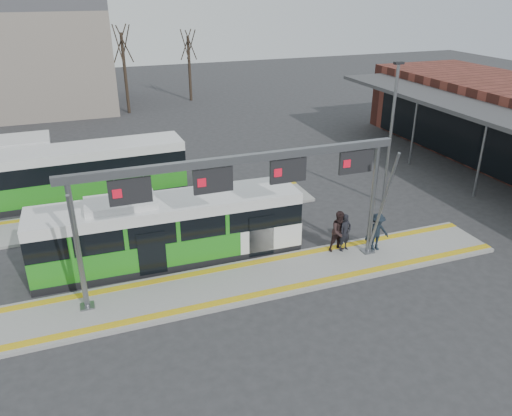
% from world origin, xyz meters
% --- Properties ---
extents(ground, '(120.00, 120.00, 0.00)m').
position_xyz_m(ground, '(0.00, 0.00, 0.00)').
color(ground, '#2D2D30').
rests_on(ground, ground).
extents(platform_main, '(22.00, 3.00, 0.15)m').
position_xyz_m(platform_main, '(0.00, 0.00, 0.07)').
color(platform_main, gray).
rests_on(platform_main, ground).
extents(platform_second, '(20.00, 3.00, 0.15)m').
position_xyz_m(platform_second, '(-4.00, 8.00, 0.07)').
color(platform_second, gray).
rests_on(platform_second, ground).
extents(tactile_main, '(22.00, 2.65, 0.02)m').
position_xyz_m(tactile_main, '(0.00, 0.00, 0.16)').
color(tactile_main, gold).
rests_on(tactile_main, platform_main).
extents(tactile_second, '(20.00, 0.35, 0.02)m').
position_xyz_m(tactile_second, '(-4.00, 9.15, 0.16)').
color(tactile_second, gold).
rests_on(tactile_second, platform_second).
extents(gantry, '(13.00, 1.68, 5.20)m').
position_xyz_m(gantry, '(-0.35, 0.25, 4.30)').
color(gantry, slate).
rests_on(gantry, platform_main).
extents(hero_bus, '(11.40, 2.68, 3.12)m').
position_xyz_m(hero_bus, '(-2.85, 2.95, 1.43)').
color(hero_bus, black).
rests_on(hero_bus, ground).
extents(bg_bus_green, '(11.97, 2.88, 2.97)m').
position_xyz_m(bg_bus_green, '(-6.32, 11.54, 1.47)').
color(bg_bus_green, black).
rests_on(bg_bus_green, ground).
extents(passenger_a, '(0.74, 0.60, 1.75)m').
position_xyz_m(passenger_a, '(4.59, 0.83, 1.03)').
color(passenger_a, black).
rests_on(passenger_a, platform_main).
extents(passenger_b, '(0.95, 0.76, 1.89)m').
position_xyz_m(passenger_b, '(4.35, 0.88, 1.10)').
color(passenger_b, black).
rests_on(passenger_b, platform_main).
extents(passenger_c, '(1.17, 0.71, 1.77)m').
position_xyz_m(passenger_c, '(5.92, 0.36, 1.03)').
color(passenger_c, black).
rests_on(passenger_c, platform_main).
extents(tree_left, '(1.40, 1.40, 8.09)m').
position_xyz_m(tree_left, '(-1.04, 31.29, 6.14)').
color(tree_left, '#382B21').
rests_on(tree_left, ground).
extents(tree_mid, '(1.40, 1.40, 7.20)m').
position_xyz_m(tree_mid, '(5.69, 34.59, 5.46)').
color(tree_mid, '#382B21').
rests_on(tree_mid, ground).
extents(lamp_east, '(0.50, 0.25, 7.56)m').
position_xyz_m(lamp_east, '(9.50, 5.10, 4.02)').
color(lamp_east, slate).
rests_on(lamp_east, ground).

